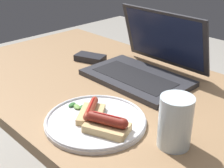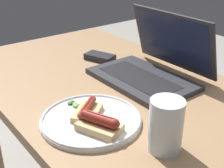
{
  "view_description": "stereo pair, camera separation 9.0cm",
  "coord_description": "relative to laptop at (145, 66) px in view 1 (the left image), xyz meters",
  "views": [
    {
      "loc": [
        0.57,
        -0.64,
        1.21
      ],
      "look_at": [
        -0.01,
        -0.07,
        0.82
      ],
      "focal_mm": 50.0,
      "sensor_mm": 36.0,
      "label": 1
    },
    {
      "loc": [
        0.63,
        -0.57,
        1.21
      ],
      "look_at": [
        -0.01,
        -0.07,
        0.82
      ],
      "focal_mm": 50.0,
      "sensor_mm": 36.0,
      "label": 2
    }
  ],
  "objects": [
    {
      "name": "sausage_toast_middle",
      "position": [
        0.09,
        -0.32,
        -0.02
      ],
      "size": [
        0.11,
        0.11,
        0.04
      ],
      "rotation": [
        0.0,
        0.0,
        2.21
      ],
      "color": "tan",
      "rests_on": "plate"
    },
    {
      "name": "salad_pile",
      "position": [
        0.03,
        -0.3,
        -0.03
      ],
      "size": [
        0.07,
        0.08,
        0.01
      ],
      "color": "#709E4C",
      "rests_on": "plate"
    },
    {
      "name": "plate",
      "position": [
        0.11,
        -0.32,
        -0.03
      ],
      "size": [
        0.27,
        0.27,
        0.02
      ],
      "color": "silver",
      "rests_on": "desk"
    },
    {
      "name": "laptop",
      "position": [
        0.0,
        0.0,
        0.0
      ],
      "size": [
        0.35,
        0.28,
        0.22
      ],
      "color": "#2D2D33",
      "rests_on": "desk"
    },
    {
      "name": "sausage_toast_left",
      "position": [
        0.17,
        -0.33,
        -0.01
      ],
      "size": [
        0.13,
        0.1,
        0.05
      ],
      "rotation": [
        0.0,
        0.0,
        3.52
      ],
      "color": "tan",
      "rests_on": "plate"
    },
    {
      "name": "drinking_glass",
      "position": [
        0.3,
        -0.25,
        0.02
      ],
      "size": [
        0.08,
        0.08,
        0.13
      ],
      "color": "silver",
      "rests_on": "desk"
    },
    {
      "name": "external_drive",
      "position": [
        -0.25,
        -0.03,
        -0.03
      ],
      "size": [
        0.13,
        0.1,
        0.02
      ],
      "rotation": [
        0.0,
        0.0,
        0.35
      ],
      "color": "#232328",
      "rests_on": "desk"
    },
    {
      "name": "desk",
      "position": [
        0.07,
        -0.13,
        -0.11
      ],
      "size": [
        1.44,
        0.71,
        0.76
      ],
      "color": "#93704C",
      "rests_on": "ground_plane"
    }
  ]
}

